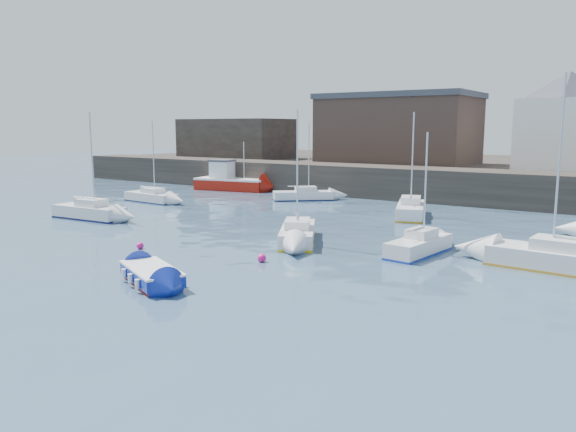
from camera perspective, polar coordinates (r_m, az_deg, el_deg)
The scene contains 18 objects.
water at distance 25.20m, azimuth -15.39°, elevation -6.96°, with size 220.00×220.00×0.00m, color #2D4760.
quay_wall at distance 54.27m, azimuth 13.58°, elevation 3.18°, with size 90.00×5.00×3.00m, color #28231E.
land_strip at distance 71.40m, azimuth 18.57°, elevation 4.24°, with size 90.00×32.00×2.80m, color #28231E.
bldg_east_d at distance 57.75m, azimuth 26.51°, elevation 8.66°, with size 11.14×11.14×8.95m.
warehouse at distance 63.64m, azimuth 11.14°, elevation 8.71°, with size 16.40×10.40×7.60m.
bldg_west at distance 74.13m, azimuth -5.26°, elevation 7.85°, with size 14.00×8.00×5.00m.
blue_dinghy at distance 25.33m, azimuth -13.68°, elevation -5.82°, with size 4.34×3.23×0.76m.
fishing_boat at distance 61.49m, azimuth -5.93°, elevation 3.60°, with size 8.35×4.38×5.26m.
sailboat_a at distance 44.40m, azimuth -19.52°, elevation 0.43°, with size 6.16×2.35×7.86m.
sailboat_b at distance 33.56m, azimuth 0.99°, elevation -1.77°, with size 4.67×6.21×7.77m.
sailboat_c at distance 31.09m, azimuth 13.19°, elevation -2.90°, with size 2.19×5.12×6.54m.
sailboat_d at distance 29.83m, azimuth 26.50°, elevation -4.00°, with size 7.43×2.86×9.28m.
sailboat_e at distance 52.87m, azimuth -13.72°, elevation 1.91°, with size 5.79×2.22×7.30m.
sailboat_f at distance 43.85m, azimuth 12.33°, elevation 0.64°, with size 3.85×6.38×7.91m.
sailboat_h at distance 52.71m, azimuth 1.56°, elevation 2.14°, with size 5.39×4.97×7.16m.
buoy_near at distance 32.77m, azimuth -14.79°, elevation -3.25°, with size 0.40×0.40×0.40m, color #E5157E.
buoy_mid at distance 28.71m, azimuth -2.67°, elevation -4.68°, with size 0.45×0.45×0.45m, color #E5157E.
buoy_far at distance 37.98m, azimuth 0.60°, elevation -1.28°, with size 0.36×0.36×0.36m, color #E5157E.
Camera 1 is at (18.44, -15.77, 6.81)m, focal length 35.00 mm.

